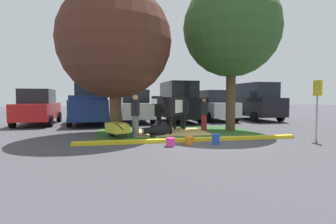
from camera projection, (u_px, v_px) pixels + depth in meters
name	position (u px, v px, depth m)	size (l,w,h in m)	color
ground_plane	(200.00, 142.00, 9.18)	(80.00, 80.00, 0.00)	#424247
grass_island	(177.00, 133.00, 11.40)	(6.90, 4.08, 0.02)	#2D5B23
curb_yellow	(192.00, 140.00, 9.26)	(8.10, 0.24, 0.12)	yellow
hay_bedding	(169.00, 132.00, 11.53)	(3.20, 2.40, 0.04)	tan
shade_tree_left	(115.00, 42.00, 10.74)	(4.67, 4.67, 6.19)	brown
shade_tree_right	(232.00, 29.00, 11.91)	(4.41, 4.41, 6.92)	#4C3823
cow_holstein	(172.00, 107.00, 11.60)	(2.10, 2.78, 1.61)	black
calf_lying	(158.00, 130.00, 10.54)	(1.31, 0.91, 0.48)	black
person_handler	(135.00, 115.00, 10.13)	(0.34, 0.51, 1.66)	slate
person_visitor_near	(183.00, 112.00, 13.05)	(0.45, 0.35, 1.51)	black
person_visitor_far	(204.00, 114.00, 12.12)	(0.34, 0.51, 1.51)	maroon
wheelbarrow	(117.00, 128.00, 9.98)	(1.08, 1.56, 0.63)	gold
parking_sign	(317.00, 98.00, 9.42)	(0.07, 0.44, 2.18)	#99999E
bucket_pink	(170.00, 142.00, 8.32)	(0.33, 0.33, 0.28)	#EA3893
bucket_orange	(189.00, 140.00, 8.66)	(0.31, 0.31, 0.27)	orange
bucket_blue	(216.00, 139.00, 8.71)	(0.28, 0.28, 0.33)	blue
sedan_red	(38.00, 107.00, 14.87)	(2.15, 4.46, 2.02)	red
pickup_truck_black	(91.00, 105.00, 15.59)	(2.37, 5.47, 2.42)	navy
hatchback_white	(134.00, 106.00, 16.40)	(2.15, 4.46, 2.02)	silver
suv_black	(178.00, 102.00, 16.51)	(2.25, 4.67, 2.52)	black
sedan_silver	(213.00, 106.00, 17.56)	(2.15, 4.46, 2.02)	silver
suv_dark_grey	(255.00, 101.00, 17.95)	(2.25, 4.67, 2.52)	black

